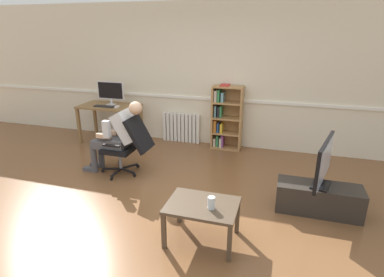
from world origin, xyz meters
name	(u,v)px	position (x,y,z in m)	size (l,w,h in m)	color
ground_plane	(162,209)	(0.00, 0.00, 0.00)	(18.00, 18.00, 0.00)	brown
back_wall	(212,76)	(0.00, 2.65, 1.35)	(12.00, 0.13, 2.70)	beige
computer_desk	(110,111)	(-1.99, 2.15, 0.65)	(1.19, 0.66, 0.76)	olive
imac_monitor	(111,91)	(-1.98, 2.23, 1.03)	(0.58, 0.14, 0.46)	silver
keyboard	(104,106)	(-2.01, 2.01, 0.77)	(0.42, 0.12, 0.02)	black
computer_mouse	(117,107)	(-1.74, 2.03, 0.77)	(0.06, 0.10, 0.03)	white
bookshelf	(225,118)	(0.32, 2.44, 0.60)	(0.57, 0.29, 1.24)	#AD7F4C
radiator	(181,128)	(-0.59, 2.54, 0.30)	(0.78, 0.08, 0.59)	white
office_chair	(128,143)	(-0.88, 0.84, 0.52)	(0.84, 0.61, 0.95)	black
person_seated	(118,135)	(-1.06, 0.84, 0.64)	(1.05, 0.40, 1.19)	#4C4C51
tv_stand	(318,199)	(1.91, 0.53, 0.18)	(1.02, 0.38, 0.37)	#2D2823
tv_screen	(324,162)	(1.91, 0.53, 0.68)	(0.27, 0.87, 0.59)	black
coffee_table	(202,209)	(0.66, -0.44, 0.39)	(0.75, 0.55, 0.45)	#4C3D2D
drinking_glass	(211,203)	(0.77, -0.50, 0.51)	(0.08, 0.08, 0.13)	silver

